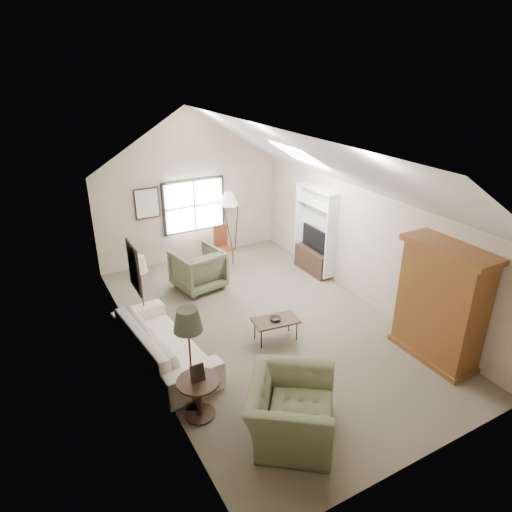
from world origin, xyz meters
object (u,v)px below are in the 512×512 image
armchair_far (198,269)px  side_chair (224,245)px  armoire (441,304)px  armchair_near (291,410)px  sofa (163,342)px  coffee_table (276,330)px  side_table (199,398)px

armchair_far → side_chair: side_chair is taller
armoire → armchair_near: size_ratio=1.60×
sofa → coffee_table: sofa is taller
armoire → sofa: 4.98m
armchair_near → side_table: armchair_near is taller
coffee_table → armchair_near: bearing=-116.1°
armchair_far → side_table: size_ratio=1.63×
armchair_far → side_table: (-1.60, -3.93, -0.16)m
armchair_far → side_chair: (1.13, 0.97, 0.03)m
armchair_far → coffee_table: bearing=90.1°
armoire → side_chair: size_ratio=2.13×
side_chair → side_table: bearing=-121.7°
sofa → armchair_far: armchair_far is taller
armchair_near → armchair_far: (0.58, 4.93, 0.04)m
coffee_table → armchair_far: bearing=100.0°
coffee_table → side_table: 2.40m
sofa → armoire: bearing=-123.4°
armchair_near → side_table: size_ratio=2.09×
sofa → armchair_far: size_ratio=2.45×
coffee_table → side_table: (-2.08, -1.18, 0.10)m
coffee_table → side_table: bearing=-150.4°
sofa → armchair_near: armchair_near is taller
armchair_near → side_table: bearing=83.0°
sofa → side_table: (0.03, -1.60, -0.05)m
sofa → side_chair: (2.76, 3.29, 0.13)m
side_table → sofa: bearing=90.9°
armoire → side_table: size_ratio=3.35×
armoire → armchair_near: (-3.34, -0.34, -0.65)m
coffee_table → side_table: size_ratio=1.34×
armoire → side_chair: armoire is taller
armchair_far → sofa: bearing=45.2°
armchair_near → side_chair: bearing=21.3°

